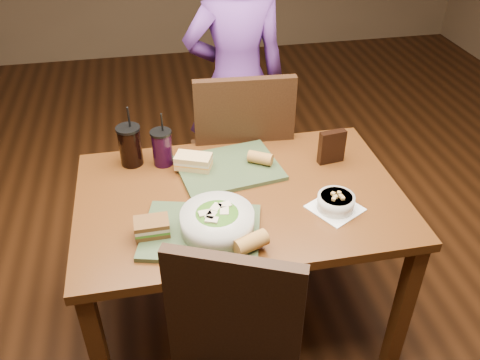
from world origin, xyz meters
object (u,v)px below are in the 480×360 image
object	(u,v)px
chair_far	(240,156)
diner	(236,82)
tray_near	(201,232)
dining_table	(240,212)
sandwich_far	(193,161)
salad_bowl	(217,220)
cup_berry	(162,147)
chip_bag	(332,147)
sandwich_near	(152,227)
baguette_near	(251,242)
tray_far	(229,168)
soup_bowl	(336,202)
cup_cola	(130,145)
baguette_far	(260,158)

from	to	relation	value
chair_far	diner	size ratio (longest dim) A/B	0.68
diner	tray_near	bearing A→B (deg)	72.61
dining_table	sandwich_far	bearing A→B (deg)	128.73
dining_table	salad_bowl	size ratio (longest dim) A/B	4.92
cup_berry	chip_bag	world-z (taller)	cup_berry
tray_near	sandwich_near	size ratio (longest dim) A/B	3.39
dining_table	baguette_near	distance (m)	0.37
dining_table	tray_far	bearing A→B (deg)	94.50
chair_far	sandwich_near	world-z (taller)	chair_far
tray_far	chip_bag	size ratio (longest dim) A/B	2.80
tray_near	baguette_near	bearing A→B (deg)	-40.22
dining_table	soup_bowl	distance (m)	0.40
cup_cola	chip_bag	world-z (taller)	cup_cola
diner	cup_berry	distance (m)	0.83
baguette_near	chip_bag	distance (m)	0.68
tray_near	soup_bowl	world-z (taller)	soup_bowl
tray_far	dining_table	bearing A→B (deg)	-85.50
dining_table	chair_far	bearing A→B (deg)	78.90
chair_far	baguette_far	distance (m)	0.40
sandwich_far	baguette_far	distance (m)	0.29
dining_table	diner	xyz separation A→B (m)	(0.17, 0.98, 0.13)
salad_bowl	cup_cola	bearing A→B (deg)	118.93
chair_far	tray_near	xyz separation A→B (m)	(-0.29, -0.73, 0.17)
soup_bowl	sandwich_near	world-z (taller)	sandwich_near
tray_far	chip_bag	distance (m)	0.45
chair_far	tray_far	distance (m)	0.40
diner	cup_cola	distance (m)	0.89
baguette_far	cup_berry	world-z (taller)	cup_berry
baguette_far	chip_bag	size ratio (longest dim) A/B	0.70
sandwich_near	baguette_near	bearing A→B (deg)	-24.33
salad_bowl	cup_berry	distance (m)	0.53
tray_near	cup_berry	xyz separation A→B (m)	(-0.10, 0.49, 0.07)
sandwich_far	cup_cola	xyz separation A→B (m)	(-0.26, 0.11, 0.04)
dining_table	tray_far	world-z (taller)	tray_far
tray_far	sandwich_near	xyz separation A→B (m)	(-0.34, -0.37, 0.04)
cup_cola	chip_bag	size ratio (longest dim) A/B	1.85
sandwich_near	cup_berry	world-z (taller)	cup_berry
dining_table	cup_cola	xyz separation A→B (m)	(-0.42, 0.31, 0.18)
diner	sandwich_far	xyz separation A→B (m)	(-0.33, -0.78, 0.01)
baguette_far	cup_cola	distance (m)	0.56
sandwich_far	salad_bowl	bearing A→B (deg)	-85.07
tray_far	cup_berry	distance (m)	0.30
salad_bowl	baguette_near	size ratio (longest dim) A/B	2.22
diner	sandwich_far	world-z (taller)	diner
tray_far	cup_cola	bearing A→B (deg)	162.02
diner	soup_bowl	size ratio (longest dim) A/B	6.66
diner	cup_cola	bearing A→B (deg)	47.78
dining_table	cup_berry	world-z (taller)	cup_berry
sandwich_near	sandwich_far	xyz separation A→B (m)	(0.20, 0.39, 0.00)
dining_table	tray_near	world-z (taller)	tray_near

